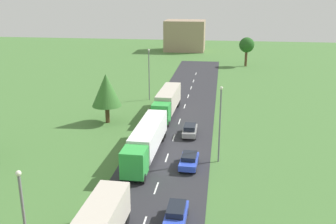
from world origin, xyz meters
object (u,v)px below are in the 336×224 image
Objects in this scene: tree_birch at (247,45)px; distant_building at (185,36)px; car_second at (176,215)px; car_third at (189,160)px; truck_third at (167,101)px; lamppost_second at (220,121)px; car_fourth at (190,130)px; truck_second at (147,140)px; tree_maple at (106,90)px; lamppost_third at (149,72)px; lamppost_lead at (25,224)px.

tree_birch is 0.59× the size of distant_building.
car_third is (0.11, 10.95, -0.04)m from car_second.
tree_birch reaches higher than truck_third.
truck_third is at bearing 116.41° from lamppost_second.
distant_building is at bearing 126.64° from tree_birch.
truck_third is at bearing -86.68° from distant_building.
car_second is at bearing -84.78° from distant_building.
car_fourth is 9.33m from lamppost_second.
tree_maple is at bearing 125.47° from truck_second.
lamppost_second is at bearing -81.73° from distant_building.
truck_second is 14.21m from car_second.
car_third is 19.21m from tree_maple.
truck_second is 3.52× the size of car_third.
car_second is at bearing -104.19° from lamppost_second.
truck_third is 1.75× the size of tree_maple.
lamppost_lead is at bearing -89.11° from lamppost_third.
distant_building is (-0.22, 103.85, 0.04)m from lamppost_lead.
truck_second reaches higher than car_third.
distant_building reaches higher than tree_maple.
distant_building is (4.25, 71.12, -0.16)m from tree_maple.
distant_building is at bearing 90.12° from lamppost_lead.
truck_second is at bearing -103.58° from tree_birch.
car_fourth is at bearing -83.83° from distant_building.
tree_maple is (-12.98, 24.41, 3.97)m from car_second.
car_third is 85.13m from distant_building.
tree_maple is (-16.25, 11.48, -0.01)m from lamppost_second.
distant_building is at bearing 86.58° from tree_maple.
lamppost_second is (3.89, -7.50, 3.98)m from car_fourth.
car_third is at bearing -85.59° from car_fourth.
lamppost_second is at bearing 75.81° from car_second.
tree_birch is at bearing 82.77° from car_second.
car_fourth is at bearing -100.73° from tree_birch.
tree_maple is at bearing -93.42° from distant_building.
lamppost_second is (8.29, -0.31, 2.77)m from truck_second.
car_second is at bearing -76.15° from lamppost_third.
truck_third is 19.12m from car_third.
lamppost_second is 58.94m from tree_birch.
lamppost_lead is 33.04m from tree_maple.
lamppost_third is (-9.33, 26.44, 4.10)m from car_third.
lamppost_lead is 0.95× the size of lamppost_second.
truck_second is 60.11m from tree_birch.
tree_maple is 71.24m from distant_building.
car_second is 0.49× the size of lamppost_third.
car_second is 1.06× the size of car_third.
lamppost_lead is at bearing -135.64° from car_second.
lamppost_second is (3.16, 1.98, 4.02)m from car_third.
car_third is 0.33× the size of distant_building.
truck_third is 1.44× the size of lamppost_second.
tree_maple reaches higher than truck_third.
lamppost_second is (3.27, 12.93, 3.98)m from car_second.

